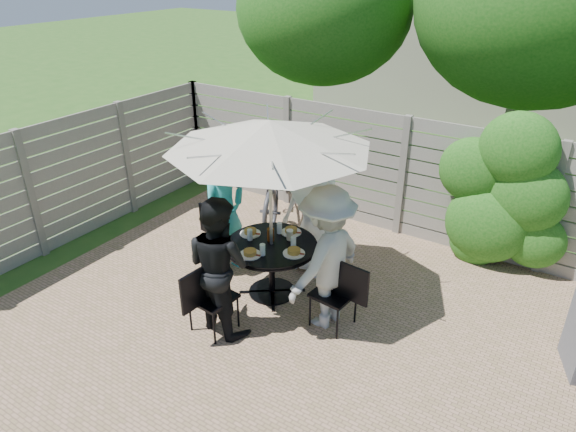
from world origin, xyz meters
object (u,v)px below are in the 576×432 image
Objects in this scene: chair_left at (220,250)px; bicycle at (282,183)px; chair_right at (334,307)px; person_left at (224,213)px; person_back at (315,207)px; syrup_jug at (271,235)px; plate_front at (250,253)px; person_front at (219,265)px; glass_right at (293,242)px; patio_table at (272,259)px; person_right at (326,259)px; umbrella at (270,135)px; chair_back at (320,246)px; glass_left at (250,235)px; plate_right at (294,252)px; glass_back at (279,228)px; plate_left at (250,232)px; chair_front at (213,311)px; coffee_cup at (290,235)px; plate_back at (291,231)px; glass_front at (263,250)px.

chair_left is 0.40× the size of bicycle.
chair_right is at bearing -64.63° from bicycle.
person_left is 1.89m from chair_right.
person_back is at bearing -61.50° from bicycle.
plate_front is at bearing -90.44° from syrup_jug.
person_back is at bearing -90.00° from person_front.
patio_table is at bearing -166.77° from glass_right.
patio_table is 0.90m from person_right.
person_front is at bearing -89.50° from bicycle.
umbrella is at bearing -135.00° from patio_table.
person_right is (0.68, -1.08, 0.58)m from chair_back.
umbrella reaches higher than person_right.
umbrella is 18.92× the size of glass_left.
glass_back is at bearing 142.05° from plate_right.
plate_left is (0.60, -0.09, 0.50)m from chair_left.
umbrella is at bearing -90.00° from person_back.
plate_left is 1.62× the size of syrup_jug.
syrup_jug is (0.00, 0.41, 0.06)m from plate_front.
chair_front reaches higher than glass_right.
person_right is 6.56× the size of plate_front.
umbrella is 1.44× the size of person_back.
coffee_cup is at bearing -0.18° from chair_back.
person_front reaches higher than plate_right.
chair_right is (0.95, -0.15, -1.82)m from umbrella.
plate_back is at bearing 52.05° from glass_left.
plate_front is (-0.20, -1.31, 0.48)m from chair_back.
person_left is at bearing 37.10° from chair_front.
plate_front is (-0.05, -0.36, -1.34)m from umbrella.
chair_front reaches higher than chair_right.
person_front is at bearing -90.00° from person_back.
umbrella is 1.49m from person_right.
glass_right reaches higher than plate_right.
person_left is 12.38× the size of glass_right.
person_left is 0.48m from plate_left.
person_front is 6.23× the size of plate_left.
person_left is at bearing 171.23° from umbrella.
umbrella reaches higher than plate_left.
person_back is at bearing 76.83° from syrup_jug.
glass_left is (-0.22, 0.29, 0.05)m from plate_front.
plate_back is 0.72m from plate_front.
umbrella reaches higher than glass_right.
glass_back is 1.00× the size of glass_front.
person_front reaches higher than coffee_cup.
chair_left is at bearing 174.37° from syrup_jug.
plate_back is 1.86× the size of glass_left.
plate_right is (0.48, 0.77, -0.06)m from person_front.
person_back is 13.13× the size of glass_left.
umbrella is at bearing -7.86° from chair_back.
chair_front reaches higher than coffee_cup.
person_left is at bearing -165.32° from plate_back.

